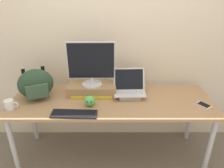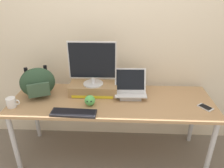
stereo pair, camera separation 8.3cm
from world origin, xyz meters
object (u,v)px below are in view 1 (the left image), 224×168
at_px(external_keyboard, 75,114).
at_px(desktop_monitor, 92,64).
at_px(open_laptop, 130,91).
at_px(coffee_mug, 10,105).
at_px(cell_phone, 204,105).
at_px(messenger_backpack, 36,84).
at_px(plush_toy, 90,101).
at_px(toner_box_yellow, 93,89).

bearing_deg(external_keyboard, desktop_monitor, 73.64).
relative_size(open_laptop, coffee_mug, 2.54).
height_order(external_keyboard, coffee_mug, coffee_mug).
height_order(external_keyboard, cell_phone, external_keyboard).
relative_size(external_keyboard, coffee_mug, 3.23).
height_order(messenger_backpack, coffee_mug, messenger_backpack).
xyz_separation_m(external_keyboard, plush_toy, (0.13, 0.16, 0.04)).
distance_m(coffee_mug, cell_phone, 1.88).
distance_m(open_laptop, coffee_mug, 1.18).
bearing_deg(open_laptop, coffee_mug, -168.59).
bearing_deg(plush_toy, cell_phone, -0.01).
bearing_deg(plush_toy, desktop_monitor, 88.64).
distance_m(toner_box_yellow, coffee_mug, 0.82).
xyz_separation_m(external_keyboard, messenger_backpack, (-0.43, 0.32, 0.15)).
bearing_deg(open_laptop, messenger_backpack, -179.23).
bearing_deg(plush_toy, toner_box_yellow, 88.65).
height_order(coffee_mug, plush_toy, plush_toy).
height_order(desktop_monitor, open_laptop, desktop_monitor).
bearing_deg(coffee_mug, messenger_backpack, 49.87).
height_order(toner_box_yellow, open_laptop, open_laptop).
height_order(desktop_monitor, cell_phone, desktop_monitor).
height_order(toner_box_yellow, coffee_mug, toner_box_yellow).
bearing_deg(open_laptop, toner_box_yellow, 172.79).
bearing_deg(external_keyboard, coffee_mug, 173.64).
bearing_deg(plush_toy, messenger_backpack, 164.09).
distance_m(open_laptop, messenger_backpack, 0.97).
xyz_separation_m(desktop_monitor, messenger_backpack, (-0.57, -0.08, -0.19)).
height_order(toner_box_yellow, desktop_monitor, desktop_monitor).
bearing_deg(coffee_mug, toner_box_yellow, 22.08).
xyz_separation_m(external_keyboard, coffee_mug, (-0.62, 0.09, 0.04)).
bearing_deg(coffee_mug, desktop_monitor, 22.00).
bearing_deg(toner_box_yellow, plush_toy, -91.35).
xyz_separation_m(toner_box_yellow, messenger_backpack, (-0.57, -0.08, 0.10)).
relative_size(messenger_backpack, plush_toy, 3.87).
height_order(open_laptop, external_keyboard, open_laptop).
distance_m(open_laptop, plush_toy, 0.45).
distance_m(toner_box_yellow, desktop_monitor, 0.29).
bearing_deg(plush_toy, open_laptop, 26.85).
xyz_separation_m(coffee_mug, cell_phone, (1.87, 0.07, -0.04)).
distance_m(desktop_monitor, external_keyboard, 0.54).
height_order(open_laptop, messenger_backpack, messenger_backpack).
bearing_deg(coffee_mug, plush_toy, 5.12).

